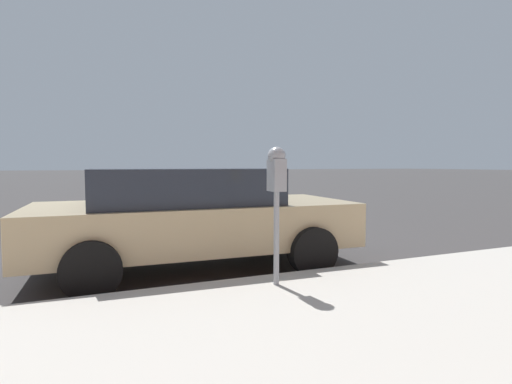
# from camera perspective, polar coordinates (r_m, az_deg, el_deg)

# --- Properties ---
(ground_plane) EXTENTS (220.00, 220.00, 0.00)m
(ground_plane) POSITION_cam_1_polar(r_m,az_deg,el_deg) (6.59, -14.49, -8.79)
(ground_plane) COLOR #3D3A3A
(parking_meter) EXTENTS (0.21, 0.19, 1.47)m
(parking_meter) POSITION_cam_1_polar(r_m,az_deg,el_deg) (4.20, 2.96, 1.73)
(parking_meter) COLOR gray
(parking_meter) RESTS_ON sidewalk
(car_tan) EXTENTS (2.18, 4.34, 1.39)m
(car_tan) POSITION_cam_1_polar(r_m,az_deg,el_deg) (5.59, -9.02, -3.26)
(car_tan) COLOR tan
(car_tan) RESTS_ON ground_plane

